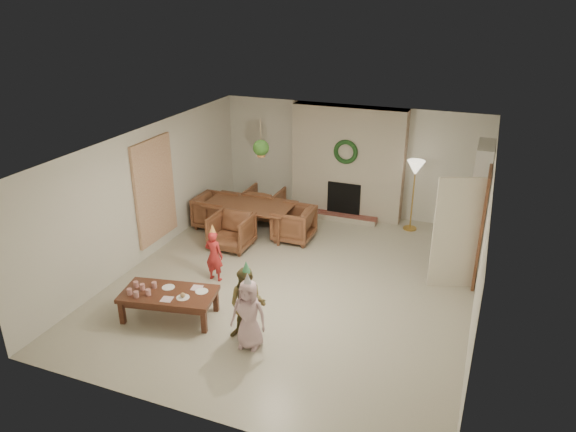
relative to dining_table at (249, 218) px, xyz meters
The scene contains 56 objects.
floor 2.31m from the dining_table, 43.86° to the right, with size 7.00×7.00×0.00m, color #B7B29E.
ceiling 3.16m from the dining_table, 43.86° to the right, with size 7.00×7.00×0.00m, color white.
wall_back 2.69m from the dining_table, 49.22° to the left, with size 7.00×7.00×0.00m, color silver.
wall_front 5.43m from the dining_table, 72.02° to the right, with size 7.00×7.00×0.00m, color silver.
wall_left 2.28m from the dining_table, 130.39° to the right, with size 7.00×7.00×0.00m, color silver.
wall_right 5.00m from the dining_table, 18.83° to the right, with size 7.00×7.00×0.00m, color silver.
fireplace_mass 2.55m from the dining_table, 46.07° to the left, with size 2.50×0.40×2.50m, color #572817.
fireplace_hearth 2.16m from the dining_table, 39.56° to the left, with size 1.60×0.30×0.12m, color maroon.
fireplace_firebox 2.26m from the dining_table, 42.90° to the left, with size 0.75×0.12×0.75m, color black.
fireplace_wreath 2.54m from the dining_table, 41.95° to the left, with size 0.54×0.54×0.10m, color #153917.
floor_lamp_base 3.49m from the dining_table, 23.98° to the left, with size 0.29×0.29×0.03m, color gold.
floor_lamp_post 3.50m from the dining_table, 23.98° to the left, with size 0.03×0.03×1.39m, color gold.
floor_lamp_shade 3.64m from the dining_table, 23.98° to the left, with size 0.37×0.37×0.31m, color beige.
bookshelf_carcass 4.61m from the dining_table, ahead, with size 0.30×1.00×2.20m, color white.
bookshelf_shelf_a 4.53m from the dining_table, ahead, with size 0.30×0.92×0.03m, color white.
bookshelf_shelf_b 4.56m from the dining_table, ahead, with size 0.30×0.92×0.03m, color white.
bookshelf_shelf_c 4.62m from the dining_table, ahead, with size 0.30×0.92×0.03m, color white.
bookshelf_shelf_d 4.72m from the dining_table, ahead, with size 0.30×0.92×0.03m, color white.
books_row_lower 4.49m from the dining_table, ahead, with size 0.20×0.40×0.24m, color maroon.
books_row_mid 4.56m from the dining_table, ahead, with size 0.20×0.44×0.24m, color #26568E.
books_row_upper 4.62m from the dining_table, ahead, with size 0.20×0.36×0.22m, color olive.
door_frame 4.68m from the dining_table, ahead, with size 0.05×0.86×2.04m, color brown.
door_leaf 4.35m from the dining_table, 10.27° to the right, with size 0.05×0.80×2.00m, color beige.
curtain_panel 2.12m from the dining_table, 133.37° to the right, with size 0.06×1.20×2.00m, color beige.
dining_table is the anchor object (origin of this frame).
dining_chair_near 0.81m from the dining_table, 90.13° to the right, with size 0.77×0.79×0.72m, color brown.
dining_chair_far 0.81m from the dining_table, 89.87° to the left, with size 0.77×0.79×0.72m, color brown.
dining_chair_left 0.81m from the dining_table, behind, with size 0.77×0.79×0.72m, color brown.
dining_chair_right 1.01m from the dining_table, ahead, with size 0.77×0.79×0.72m, color brown.
hanging_plant_cord 1.86m from the dining_table, 13.81° to the right, with size 0.01×0.01×0.70m, color tan.
hanging_plant_pot 1.52m from the dining_table, 13.81° to the right, with size 0.16×0.16×0.12m, color #AD6937.
hanging_plant_foliage 1.64m from the dining_table, 13.81° to the right, with size 0.32×0.32×0.32m, color #26521B.
coffee_table_top 3.37m from the dining_table, 86.50° to the right, with size 1.45×0.73×0.07m, color #532B1B.
coffee_table_apron 3.37m from the dining_table, 86.50° to the right, with size 1.34×0.62×0.09m, color #532B1B.
coffee_leg_fl 3.81m from the dining_table, 95.81° to the right, with size 0.08×0.08×0.38m, color #532B1B.
coffee_leg_fr 3.65m from the dining_table, 75.54° to the right, with size 0.08×0.08×0.38m, color #532B1B.
coffee_leg_bl 3.24m from the dining_table, 98.85° to the right, with size 0.08×0.08×0.38m, color #532B1B.
coffee_leg_br 3.06m from the dining_table, 74.87° to the right, with size 0.08×0.08×0.38m, color #532B1B.
cup_a 3.66m from the dining_table, 94.89° to the right, with size 0.08×0.08×0.10m, color silver.
cup_b 3.44m from the dining_table, 95.91° to the right, with size 0.08×0.08×0.10m, color silver.
cup_c 3.68m from the dining_table, 92.63° to the right, with size 0.08×0.08×0.10m, color silver.
cup_d 3.46m from the dining_table, 93.51° to the right, with size 0.08×0.08×0.10m, color silver.
cup_e 3.55m from the dining_table, 90.51° to the right, with size 0.08×0.08×0.10m, color silver.
cup_f 3.34m from the dining_table, 91.28° to the right, with size 0.08×0.08×0.10m, color silver.
plate_a 3.25m from the dining_table, 87.78° to the right, with size 0.20×0.20×0.01m, color white.
plate_b 3.46m from the dining_table, 81.66° to the right, with size 0.20×0.20×0.01m, color white.
plate_c 3.24m from the dining_table, 77.88° to the right, with size 0.20×0.20×0.01m, color white.
food_scoop 3.46m from the dining_table, 81.66° to the right, with size 0.08×0.08×0.08m, color tan.
napkin_left 3.57m from the dining_table, 85.18° to the right, with size 0.17×0.17×0.01m, color #E0A5BE.
napkin_right 3.15m from the dining_table, 79.88° to the right, with size 0.17×0.17×0.01m, color #E0A5BE.
child_red 2.08m from the dining_table, 81.90° to the right, with size 0.34×0.23×0.95m, color red.
party_hat_red 2.18m from the dining_table, 81.90° to the right, with size 0.13×0.13×0.18m, color #E9DD4D.
child_plaid 3.77m from the dining_table, 65.04° to the right, with size 0.56×0.44×1.15m, color brown.
party_hat_plaid 3.86m from the dining_table, 65.04° to the right, with size 0.14×0.14×0.19m, color #45A164.
child_pink 3.97m from the dining_table, 64.80° to the right, with size 0.52×0.34×1.07m, color beige.
party_hat_pink 4.04m from the dining_table, 64.80° to the right, with size 0.14×0.14×0.19m, color silver.
Camera 1 is at (2.87, -7.72, 4.75)m, focal length 33.03 mm.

